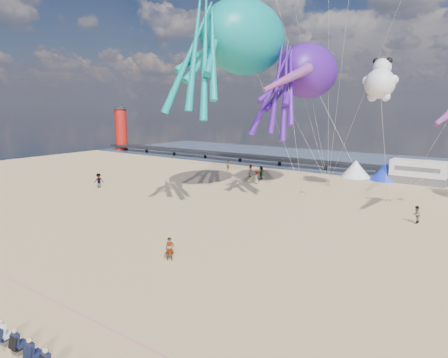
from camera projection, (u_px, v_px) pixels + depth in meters
ground at (164, 282)px, 22.77m from camera, size 120.00×120.00×0.00m
water at (396, 165)px, 66.62m from camera, size 120.00×120.00×0.00m
pier at (222, 154)px, 73.78m from camera, size 60.00×3.00×0.50m
lighthouse at (121, 130)px, 89.24m from camera, size 2.60×2.60×9.00m
motorhome_0 at (418, 172)px, 50.94m from camera, size 6.60×2.50×3.00m
tent_white at (356, 169)px, 55.59m from camera, size 4.00×4.00×2.40m
tent_blue at (385, 171)px, 53.29m from camera, size 4.00×4.00×2.40m
spectator_row at (34, 352)px, 15.26m from camera, size 6.10×0.90×1.30m
rope_line at (90, 319)px, 18.78m from camera, size 34.00×0.03×0.03m
standing_person at (170, 249)px, 25.79m from camera, size 0.66×0.65×1.54m
beachgoer_0 at (250, 171)px, 56.10m from camera, size 0.68×0.74×1.70m
beachgoer_2 at (99, 181)px, 48.50m from camera, size 0.95×1.06×1.79m
beachgoer_4 at (261, 173)px, 54.08m from camera, size 0.53×1.11×1.84m
beachgoer_5 at (228, 165)px, 61.57m from camera, size 0.98×1.55×1.59m
beachgoer_6 at (256, 177)px, 51.12m from camera, size 0.69×0.68×1.60m
beachgoer_7 at (416, 215)px, 33.91m from camera, size 0.56×0.79×1.53m
sandbag_a at (302, 192)px, 45.69m from camera, size 0.50×0.35×0.22m
sandbag_b at (369, 198)px, 42.82m from camera, size 0.50×0.35×0.22m
sandbag_c at (388, 201)px, 41.64m from camera, size 0.50×0.35×0.22m
sandbag_d at (401, 199)px, 42.29m from camera, size 0.50×0.35×0.22m
sandbag_e at (328, 185)px, 49.59m from camera, size 0.50×0.35×0.22m
kite_octopus_teal at (244, 37)px, 39.61m from camera, size 6.23×12.59×13.94m
kite_octopus_purple at (308, 71)px, 43.90m from camera, size 5.44×11.32×12.61m
kite_panda at (380, 84)px, 41.60m from camera, size 4.16×3.96×5.32m
windsock_left at (287, 79)px, 37.76m from camera, size 2.76×6.70×6.64m
windsock_right at (277, 85)px, 47.47m from camera, size 1.47×4.95×4.88m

